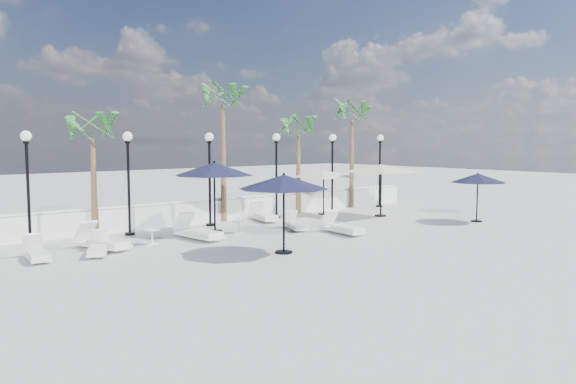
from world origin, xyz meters
TOP-DOWN VIEW (x-y plane):
  - ground at (0.00, 0.00)m, footprint 100.00×100.00m
  - balustrade at (0.00, 7.50)m, footprint 26.00×0.30m
  - lamppost_1 at (-7.00, 6.50)m, footprint 0.36×0.36m
  - lamppost_2 at (-3.50, 6.50)m, footprint 0.36×0.36m
  - lamppost_3 at (0.00, 6.50)m, footprint 0.36×0.36m
  - lamppost_4 at (3.50, 6.50)m, footprint 0.36×0.36m
  - lamppost_5 at (7.00, 6.50)m, footprint 0.36×0.36m
  - lamppost_6 at (10.50, 6.50)m, footprint 0.36×0.36m
  - palm_1 at (-4.50, 7.30)m, footprint 2.60×2.60m
  - palm_2 at (1.20, 7.30)m, footprint 2.60×2.60m
  - palm_3 at (5.50, 7.30)m, footprint 2.60×2.60m
  - palm_4 at (9.20, 7.30)m, footprint 2.60×2.60m
  - lounger_0 at (-7.49, 4.01)m, footprint 0.76×1.78m
  - lounger_1 at (-5.81, 3.66)m, footprint 1.21×1.77m
  - lounger_2 at (-5.39, 4.37)m, footprint 1.27×2.18m
  - lounger_3 at (-2.04, 4.03)m, footprint 0.94×2.22m
  - lounger_4 at (2.53, 6.22)m, footprint 1.14×2.14m
  - lounger_5 at (2.76, 1.59)m, footprint 0.85×2.07m
  - lounger_6 at (2.03, 3.47)m, footprint 1.10×1.73m
  - side_table_1 at (-3.71, 4.22)m, footprint 0.53×0.53m
  - side_table_2 at (-0.10, 4.29)m, footprint 0.48×0.48m
  - parasol_navy_left at (-1.23, 0.20)m, footprint 2.86×2.86m
  - parasol_navy_mid at (-0.70, 5.04)m, footprint 3.07×3.07m
  - parasol_navy_right at (9.55, 0.14)m, footprint 2.40×2.40m
  - parasol_cream_sq_a at (7.71, 4.00)m, footprint 5.30×5.30m
  - parasol_cream_sq_b at (6.14, 6.20)m, footprint 4.52×4.52m

SIDE VIEW (x-z plane):
  - ground at x=0.00m, z-range 0.00..0.00m
  - lounger_6 at x=2.03m, z-range -0.10..0.52m
  - lounger_1 at x=-5.81m, z-range -0.10..0.53m
  - lounger_0 at x=-7.49m, z-range -0.11..0.54m
  - lounger_5 at x=2.76m, z-range -0.12..0.63m
  - lounger_4 at x=2.53m, z-range -0.13..0.64m
  - lounger_2 at x=-5.39m, z-range -0.13..0.65m
  - lounger_3 at x=-2.04m, z-range -0.13..0.68m
  - side_table_2 at x=-0.10m, z-range 0.05..0.52m
  - side_table_1 at x=-3.71m, z-range 0.05..0.57m
  - balustrade at x=0.00m, z-range -0.04..0.97m
  - parasol_navy_right at x=9.55m, z-range 0.82..2.97m
  - parasol_cream_sq_b at x=6.14m, z-range 0.96..3.23m
  - parasol_navy_left at x=-1.23m, z-range 0.96..3.48m
  - parasol_cream_sq_a at x=7.71m, z-range 1.11..3.71m
  - parasol_navy_mid at x=-0.70m, z-range 1.04..3.79m
  - lamppost_1 at x=-7.00m, z-range 0.57..4.41m
  - lamppost_2 at x=-3.50m, z-range 0.57..4.41m
  - lamppost_3 at x=0.00m, z-range 0.57..4.41m
  - lamppost_4 at x=3.50m, z-range 0.57..4.41m
  - lamppost_5 at x=7.00m, z-range 0.57..4.41m
  - lamppost_6 at x=10.50m, z-range 0.57..4.41m
  - palm_1 at x=-4.50m, z-range 1.40..6.10m
  - palm_3 at x=5.50m, z-range 1.50..6.40m
  - palm_4 at x=9.20m, z-range 1.88..7.58m
  - palm_2 at x=1.20m, z-range 2.07..8.17m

